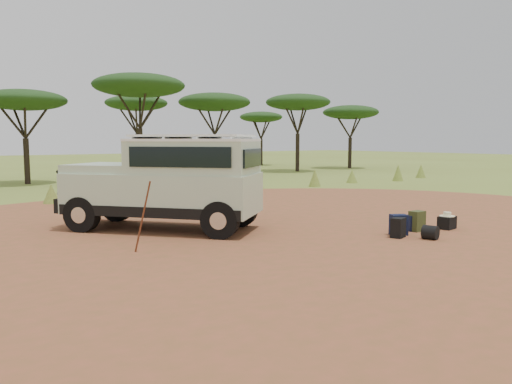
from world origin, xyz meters
TOP-DOWN VIEW (x-y plane):
  - ground at (0.00, 0.00)m, footprint 140.00×140.00m
  - dirt_clearing at (0.00, 0.00)m, footprint 23.00×23.00m
  - grass_fringe at (0.12, 8.67)m, footprint 36.60×1.60m
  - acacia_treeline at (0.75, 19.81)m, footprint 46.70×13.20m
  - safari_vehicle at (-1.88, 2.02)m, footprint 4.60×4.95m
  - walking_staff at (-3.46, -0.04)m, footprint 0.29×0.31m
  - backpack_black at (1.95, -2.06)m, footprint 0.40×0.34m
  - backpack_navy at (2.21, -1.86)m, footprint 0.46×0.41m
  - backpack_olive at (3.00, -1.80)m, footprint 0.37×0.27m
  - duffel_navy at (2.99, -1.73)m, footprint 0.43×0.39m
  - hard_case at (3.89, -2.04)m, footprint 0.51×0.41m
  - stuff_sack at (2.38, -2.61)m, footprint 0.40×0.40m
  - safari_hat at (3.89, -2.04)m, footprint 0.38×0.38m

SIDE VIEW (x-z plane):
  - ground at x=0.00m, z-range 0.00..0.00m
  - dirt_clearing at x=0.00m, z-range 0.00..0.01m
  - stuff_sack at x=2.38m, z-range 0.00..0.32m
  - hard_case at x=3.89m, z-range 0.00..0.33m
  - duffel_navy at x=2.99m, z-range 0.00..0.40m
  - backpack_black at x=1.95m, z-range 0.00..0.47m
  - backpack_navy at x=2.21m, z-range 0.00..0.50m
  - backpack_olive at x=3.00m, z-range 0.00..0.51m
  - safari_hat at x=3.89m, z-range 0.31..0.42m
  - grass_fringe at x=0.12m, z-range -0.05..0.85m
  - walking_staff at x=-3.46m, z-range 0.00..1.45m
  - safari_vehicle at x=-1.88m, z-range -0.04..2.35m
  - acacia_treeline at x=0.75m, z-range 1.74..8.00m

